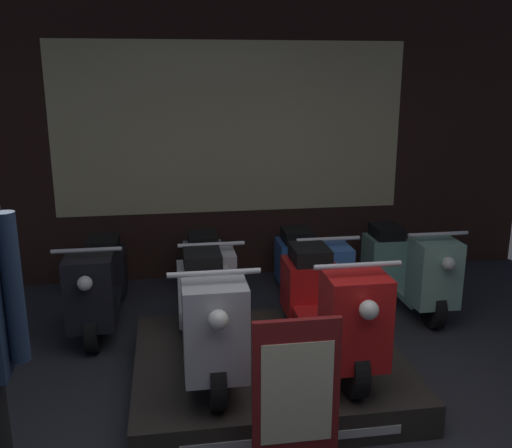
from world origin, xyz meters
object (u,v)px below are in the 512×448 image
(scooter_backrow_2, at_px, (310,272))
(price_sign_board, at_px, (296,403))
(scooter_backrow_3, at_px, (406,266))
(scooter_display_right, at_px, (328,304))
(scooter_backrow_1, at_px, (207,277))
(scooter_display_left, at_px, (208,312))
(scooter_backrow_0, at_px, (99,283))

(scooter_backrow_2, height_order, price_sign_board, price_sign_board)
(scooter_backrow_2, relative_size, scooter_backrow_3, 1.00)
(price_sign_board, bearing_deg, scooter_display_right, 65.69)
(scooter_backrow_3, bearing_deg, price_sign_board, -124.96)
(scooter_backrow_1, xyz_separation_m, scooter_backrow_3, (1.86, 0.00, 0.00))
(scooter_display_left, height_order, scooter_display_right, same)
(scooter_backrow_0, relative_size, scooter_backrow_2, 1.00)
(scooter_backrow_0, bearing_deg, scooter_backrow_3, 0.00)
(scooter_backrow_3, height_order, price_sign_board, price_sign_board)
(scooter_backrow_1, relative_size, price_sign_board, 1.68)
(scooter_backrow_2, xyz_separation_m, scooter_backrow_3, (0.93, 0.00, 0.00))
(scooter_backrow_0, height_order, scooter_backrow_3, same)
(scooter_backrow_0, relative_size, price_sign_board, 1.68)
(scooter_display_left, height_order, scooter_backrow_2, scooter_display_left)
(scooter_backrow_1, height_order, scooter_backrow_2, same)
(scooter_backrow_3, bearing_deg, scooter_backrow_0, 180.00)
(scooter_display_right, bearing_deg, scooter_backrow_0, 143.20)
(scooter_display_left, bearing_deg, scooter_display_right, 0.00)
(scooter_backrow_1, height_order, scooter_backrow_3, same)
(scooter_display_right, xyz_separation_m, scooter_backrow_0, (-1.67, 1.25, -0.22))
(scooter_backrow_1, bearing_deg, price_sign_board, -82.70)
(scooter_backrow_1, bearing_deg, scooter_display_left, -93.73)
(scooter_backrow_2, bearing_deg, scooter_backrow_0, 180.00)
(scooter_backrow_2, height_order, scooter_backrow_3, same)
(scooter_display_left, relative_size, scooter_backrow_3, 1.00)
(scooter_display_right, relative_size, price_sign_board, 1.68)
(scooter_backrow_2, distance_m, price_sign_board, 2.34)
(scooter_display_right, xyz_separation_m, scooter_backrow_3, (1.12, 1.25, -0.22))
(scooter_display_left, distance_m, scooter_display_right, 0.82)
(scooter_backrow_1, bearing_deg, scooter_backrow_2, 0.00)
(scooter_display_left, height_order, scooter_backrow_0, scooter_display_left)
(scooter_backrow_0, height_order, scooter_backrow_2, same)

